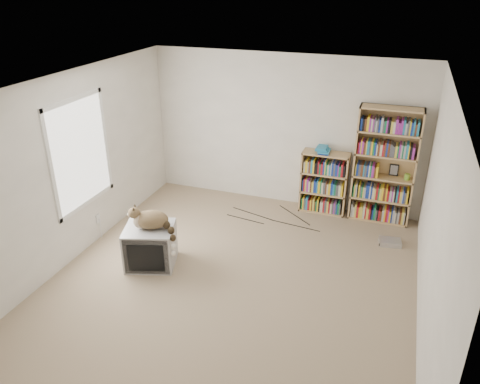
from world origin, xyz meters
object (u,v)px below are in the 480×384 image
(bookcase_short, at_px, (324,184))
(dvd_player, at_px, (390,242))
(bookcase_tall, at_px, (384,169))
(crt_tv, at_px, (151,245))
(cat, at_px, (154,223))

(bookcase_short, bearing_deg, dvd_player, -33.54)
(bookcase_tall, bearing_deg, crt_tv, -140.18)
(bookcase_tall, bearing_deg, cat, -138.96)
(crt_tv, height_order, bookcase_short, bookcase_short)
(dvd_player, bearing_deg, bookcase_short, 137.75)
(crt_tv, bearing_deg, cat, -26.79)
(cat, xyz_separation_m, bookcase_tall, (2.70, 2.35, 0.23))
(dvd_player, bearing_deg, bookcase_tall, 98.89)
(cat, height_order, dvd_player, cat)
(cat, bearing_deg, bookcase_short, 32.55)
(crt_tv, xyz_separation_m, bookcase_tall, (2.80, 2.34, 0.59))
(bookcase_tall, bearing_deg, dvd_player, -72.40)
(crt_tv, distance_m, bookcase_short, 3.02)
(crt_tv, relative_size, dvd_player, 2.52)
(crt_tv, relative_size, cat, 1.06)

